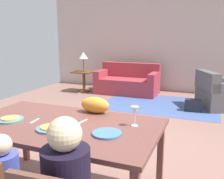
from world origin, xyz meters
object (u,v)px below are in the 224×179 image
(plate_near_child, at_px, (50,129))
(table_lamp, at_px, (83,56))
(armchair, at_px, (219,94))
(cat, at_px, (95,105))
(plate_near_woman, at_px, (107,133))
(handbag, at_px, (193,105))
(couch, at_px, (128,82))
(plate_near_man, at_px, (10,120))
(side_table, at_px, (84,78))
(dining_table, at_px, (62,130))
(wine_glass, at_px, (135,112))

(plate_near_child, bearing_deg, table_lamp, 114.70)
(plate_near_child, xyz_separation_m, armchair, (1.47, 4.13, -0.45))
(plate_near_child, relative_size, cat, 0.78)
(plate_near_child, distance_m, armchair, 4.41)
(plate_near_woman, distance_m, table_lamp, 5.18)
(table_lamp, distance_m, handbag, 3.31)
(couch, bearing_deg, plate_near_child, -79.78)
(plate_near_woman, bearing_deg, couch, 106.19)
(plate_near_man, relative_size, side_table, 0.43)
(plate_near_man, height_order, table_lamp, table_lamp)
(couch, distance_m, side_table, 1.26)
(dining_table, xyz_separation_m, plate_near_man, (-0.51, -0.12, 0.07))
(plate_near_man, distance_m, cat, 0.85)
(handbag, bearing_deg, wine_glass, -95.24)
(plate_near_man, bearing_deg, armchair, 64.14)
(handbag, bearing_deg, couch, 147.71)
(plate_near_child, bearing_deg, handbag, 75.21)
(wine_glass, relative_size, cat, 0.58)
(cat, bearing_deg, plate_near_woman, -54.70)
(plate_near_man, height_order, handbag, plate_near_man)
(plate_near_man, distance_m, armchair, 4.55)
(cat, relative_size, table_lamp, 0.59)
(plate_near_woman, height_order, couch, couch)
(plate_near_man, distance_m, handbag, 3.94)
(couch, bearing_deg, wine_glass, -71.03)
(dining_table, relative_size, plate_near_child, 7.37)
(armchair, height_order, table_lamp, table_lamp)
(armchair, relative_size, handbag, 3.58)
(cat, bearing_deg, handbag, 75.89)
(plate_near_child, relative_size, handbag, 0.78)
(dining_table, xyz_separation_m, handbag, (0.97, 3.47, -0.56))
(dining_table, xyz_separation_m, plate_near_woman, (0.51, -0.10, 0.07))
(table_lamp, bearing_deg, couch, 11.88)
(dining_table, bearing_deg, plate_near_man, -166.67)
(armchair, relative_size, side_table, 1.97)
(table_lamp, height_order, handbag, table_lamp)
(side_table, distance_m, table_lamp, 0.63)
(plate_near_man, relative_size, wine_glass, 1.34)
(wine_glass, bearing_deg, plate_near_woman, -119.21)
(dining_table, bearing_deg, table_lamp, 115.59)
(couch, distance_m, armchair, 2.43)
(dining_table, relative_size, couch, 1.10)
(dining_table, xyz_separation_m, armchair, (1.47, 3.95, -0.38))
(plate_near_child, height_order, wine_glass, wine_glass)
(couch, relative_size, armchair, 1.47)
(plate_near_woman, height_order, side_table, plate_near_woman)
(table_lamp, xyz_separation_m, handbag, (3.06, -0.90, -0.88))
(table_lamp, bearing_deg, plate_near_man, -70.54)
(dining_table, height_order, side_table, dining_table)
(wine_glass, bearing_deg, side_table, 123.33)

